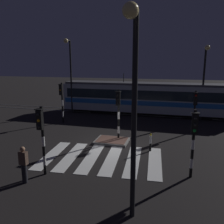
# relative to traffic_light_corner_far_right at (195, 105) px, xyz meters

# --- Properties ---
(ground_plane) EXTENTS (120.00, 120.00, 0.00)m
(ground_plane) POSITION_rel_traffic_light_corner_far_right_xyz_m (-5.30, -4.55, -2.12)
(ground_plane) COLOR black
(rail_near) EXTENTS (80.00, 0.12, 0.03)m
(rail_near) POSITION_rel_traffic_light_corner_far_right_xyz_m (-5.30, 4.74, -2.10)
(rail_near) COLOR #59595E
(rail_near) RESTS_ON ground
(rail_far) EXTENTS (80.00, 0.12, 0.03)m
(rail_far) POSITION_rel_traffic_light_corner_far_right_xyz_m (-5.30, 6.17, -2.10)
(rail_far) COLOR #59595E
(rail_far) RESTS_ON ground
(crosswalk_zebra) EXTENTS (6.97, 4.74, 0.02)m
(crosswalk_zebra) POSITION_rel_traffic_light_corner_far_right_xyz_m (-5.30, -6.52, -2.11)
(crosswalk_zebra) COLOR silver
(crosswalk_zebra) RESTS_ON ground
(traffic_island) EXTENTS (2.19, 1.70, 0.18)m
(traffic_island) POSITION_rel_traffic_light_corner_far_right_xyz_m (-5.45, -3.72, -2.03)
(traffic_island) COLOR slate
(traffic_island) RESTS_ON ground
(traffic_light_corner_far_right) EXTENTS (0.36, 0.42, 3.21)m
(traffic_light_corner_far_right) POSITION_rel_traffic_light_corner_far_right_xyz_m (0.00, 0.00, 0.00)
(traffic_light_corner_far_right) COLOR black
(traffic_light_corner_far_right) RESTS_ON ground
(traffic_light_corner_far_left) EXTENTS (0.36, 0.42, 3.54)m
(traffic_light_corner_far_left) POSITION_rel_traffic_light_corner_far_right_xyz_m (-11.05, 0.09, 0.22)
(traffic_light_corner_far_left) COLOR black
(traffic_light_corner_far_left) RESTS_ON ground
(traffic_light_corner_near_right) EXTENTS (0.36, 0.42, 3.24)m
(traffic_light_corner_near_right) POSITION_rel_traffic_light_corner_far_right_xyz_m (-0.58, -7.56, 0.02)
(traffic_light_corner_near_right) COLOR black
(traffic_light_corner_near_right) RESTS_ON ground
(traffic_light_kerb_mid_left) EXTENTS (0.36, 0.42, 3.35)m
(traffic_light_kerb_mid_left) POSITION_rel_traffic_light_corner_far_right_xyz_m (-7.36, -9.11, 0.09)
(traffic_light_kerb_mid_left) COLOR black
(traffic_light_kerb_mid_left) RESTS_ON ground
(traffic_light_median_centre) EXTENTS (0.36, 0.42, 3.52)m
(traffic_light_median_centre) POSITION_rel_traffic_light_corner_far_right_xyz_m (-5.12, -3.31, 0.20)
(traffic_light_median_centre) COLOR black
(traffic_light_median_centre) RESTS_ON ground
(street_lamp_trackside_right) EXTENTS (0.44, 1.21, 6.71)m
(street_lamp_trackside_right) POSITION_rel_traffic_light_corner_far_right_xyz_m (0.93, 4.24, 2.18)
(street_lamp_trackside_right) COLOR black
(street_lamp_trackside_right) RESTS_ON ground
(street_lamp_trackside_left) EXTENTS (0.44, 1.21, 7.53)m
(street_lamp_trackside_left) POSITION_rel_traffic_light_corner_far_right_xyz_m (-12.02, 4.00, 2.63)
(street_lamp_trackside_left) COLOR black
(street_lamp_trackside_left) RESTS_ON ground
(street_lamp_near_kerb) EXTENTS (0.44, 1.21, 6.86)m
(street_lamp_near_kerb) POSITION_rel_traffic_light_corner_far_right_xyz_m (-2.73, -11.24, 2.26)
(street_lamp_near_kerb) COLOR black
(street_lamp_near_kerb) RESTS_ON ground
(tram) EXTENTS (18.05, 2.58, 4.15)m
(tram) POSITION_rel_traffic_light_corner_far_right_xyz_m (-4.02, 5.45, -0.37)
(tram) COLOR #B2BCC1
(tram) RESTS_ON ground
(pedestrian_waiting_at_kerb) EXTENTS (0.36, 0.24, 1.71)m
(pedestrian_waiting_at_kerb) POSITION_rel_traffic_light_corner_far_right_xyz_m (-7.80, -9.98, -1.24)
(pedestrian_waiting_at_kerb) COLOR black
(pedestrian_waiting_at_kerb) RESTS_ON ground
(bollard_island_edge) EXTENTS (0.12, 0.12, 1.11)m
(bollard_island_edge) POSITION_rel_traffic_light_corner_far_right_xyz_m (-2.77, -4.70, -1.56)
(bollard_island_edge) COLOR black
(bollard_island_edge) RESTS_ON ground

